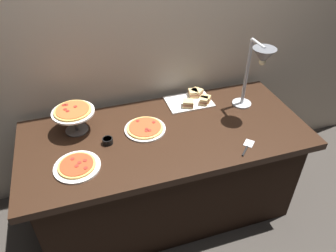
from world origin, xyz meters
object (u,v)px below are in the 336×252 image
(pizza_plate_front, at_px, (77,166))
(pizza_plate_raised_stand, at_px, (73,113))
(sauce_cup_near, at_px, (108,141))
(serving_spatula, at_px, (247,147))
(heat_lamp, at_px, (259,62))
(sandwich_platter, at_px, (194,99))
(pizza_plate_center, at_px, (145,128))

(pizza_plate_front, xyz_separation_m, pizza_plate_raised_stand, (0.03, 0.36, 0.13))
(sauce_cup_near, height_order, serving_spatula, sauce_cup_near)
(heat_lamp, height_order, sauce_cup_near, heat_lamp)
(pizza_plate_front, relative_size, sauce_cup_near, 4.09)
(pizza_plate_raised_stand, bearing_deg, pizza_plate_front, -94.55)
(pizza_plate_raised_stand, bearing_deg, sandwich_platter, 5.91)
(pizza_plate_center, distance_m, pizza_plate_raised_stand, 0.47)
(pizza_plate_raised_stand, bearing_deg, serving_spatula, -26.55)
(pizza_plate_front, bearing_deg, serving_spatula, -7.77)
(heat_lamp, distance_m, sandwich_platter, 0.57)
(pizza_plate_center, height_order, serving_spatula, pizza_plate_center)
(pizza_plate_front, distance_m, sandwich_platter, 1.00)
(heat_lamp, height_order, pizza_plate_front, heat_lamp)
(sandwich_platter, bearing_deg, serving_spatula, -77.52)
(pizza_plate_front, relative_size, serving_spatula, 1.87)
(pizza_plate_center, relative_size, sandwich_platter, 0.82)
(heat_lamp, relative_size, pizza_plate_front, 1.91)
(pizza_plate_front, bearing_deg, sandwich_platter, 26.59)
(heat_lamp, relative_size, pizza_plate_raised_stand, 1.89)
(heat_lamp, bearing_deg, pizza_plate_center, 177.11)
(pizza_plate_front, height_order, pizza_plate_raised_stand, pizza_plate_raised_stand)
(pizza_plate_raised_stand, relative_size, serving_spatula, 1.88)
(sandwich_platter, bearing_deg, pizza_plate_raised_stand, -174.09)
(serving_spatula, bearing_deg, pizza_plate_front, 172.23)
(pizza_plate_raised_stand, relative_size, sandwich_platter, 0.81)
(sandwich_platter, height_order, sauce_cup_near, sandwich_platter)
(pizza_plate_center, height_order, sauce_cup_near, sauce_cup_near)
(sauce_cup_near, bearing_deg, heat_lamp, 1.32)
(pizza_plate_front, xyz_separation_m, serving_spatula, (1.03, -0.14, -0.01))
(pizza_plate_raised_stand, bearing_deg, heat_lamp, -8.22)
(pizza_plate_front, xyz_separation_m, pizza_plate_center, (0.46, 0.22, 0.00))
(pizza_plate_center, xyz_separation_m, sauce_cup_near, (-0.26, -0.06, 0.01))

